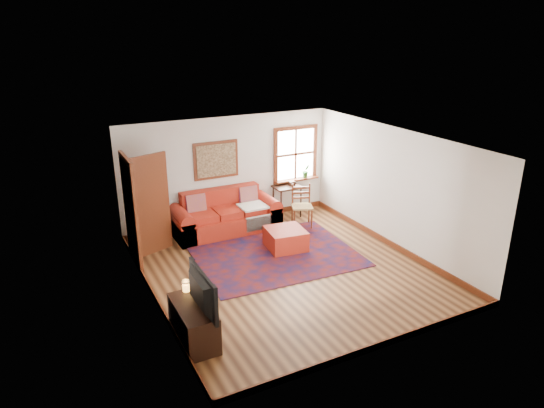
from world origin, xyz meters
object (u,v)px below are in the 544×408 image
media_cabinet (194,323)px  side_table (287,191)px  red_leather_sofa (226,218)px  red_ottoman (286,239)px  ladder_back_chair (302,204)px

media_cabinet → side_table: bearing=46.1°
red_leather_sofa → red_ottoman: (0.74, -1.46, -0.09)m
side_table → ladder_back_chair: bearing=-89.3°
red_ottoman → side_table: (0.92, 1.62, 0.43)m
red_leather_sofa → side_table: size_ratio=3.09×
red_leather_sofa → ladder_back_chair: ladder_back_chair is taller
media_cabinet → red_leather_sofa: bearing=61.5°
ladder_back_chair → media_cabinet: 4.78m
red_leather_sofa → red_ottoman: 1.64m
red_leather_sofa → ladder_back_chair: size_ratio=2.42×
red_ottoman → media_cabinet: size_ratio=0.72×
ladder_back_chair → red_leather_sofa: bearing=162.7°
red_ottoman → media_cabinet: media_cabinet is taller
side_table → ladder_back_chair: ladder_back_chair is taller
side_table → media_cabinet: size_ratio=0.74×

